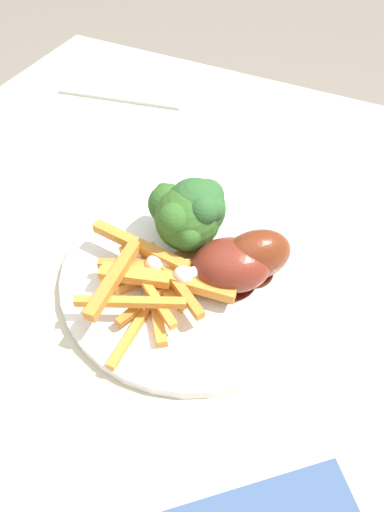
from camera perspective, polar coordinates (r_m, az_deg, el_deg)
name	(u,v)px	position (r m, az deg, el deg)	size (l,w,h in m)	color
ground_plane	(160,492)	(1.13, -3.96, -26.98)	(6.00, 6.00, 0.00)	gray
dining_table	(134,353)	(0.56, -7.21, -11.82)	(0.92, 0.76, 0.73)	beige
dinner_plate	(192,273)	(0.46, 0.00, -2.11)	(0.26, 0.26, 0.01)	white
broccoli_floret_front	(187,217)	(0.44, -0.65, 4.80)	(0.07, 0.06, 0.08)	#93AD60
broccoli_floret_middle	(197,208)	(0.44, 0.61, 5.92)	(0.06, 0.06, 0.08)	#77B049
broccoli_floret_back	(168,204)	(0.47, -2.94, 6.43)	(0.05, 0.04, 0.06)	#79B15C
carrot_fries_pile	(150,279)	(0.43, -5.20, -2.85)	(0.16, 0.16, 0.04)	orange
chicken_drumstick_near	(228,265)	(0.43, 4.41, -1.12)	(0.08, 0.12, 0.05)	#531911
chicken_drumstick_far	(251,257)	(0.44, 7.31, -0.09)	(0.10, 0.10, 0.05)	#4D1A0D
fork	(119,98)	(0.74, -8.96, 18.65)	(0.19, 0.01, 0.01)	silver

